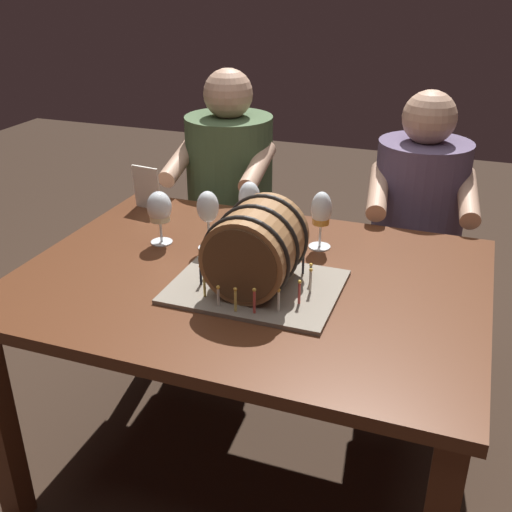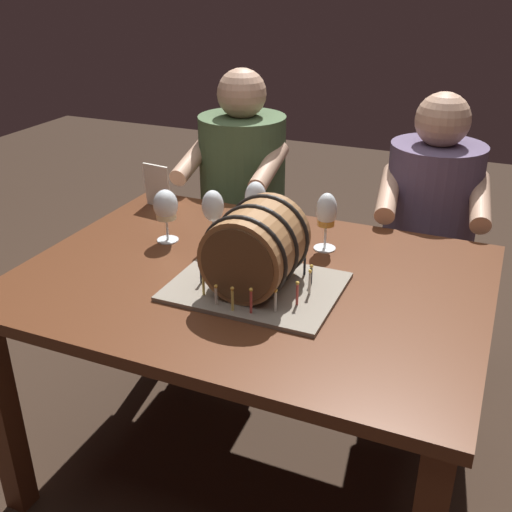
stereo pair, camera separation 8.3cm
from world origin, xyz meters
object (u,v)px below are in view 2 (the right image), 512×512
dining_table (252,305)px  wine_glass_empty (213,208)px  barrel_cake (256,252)px  wine_glass_amber (326,213)px  person_seated_right (425,252)px  menu_card (157,186)px  wine_glass_red (256,201)px  wine_glass_white (166,208)px  person_seated_left (243,216)px

dining_table → wine_glass_empty: size_ratio=6.97×
barrel_cake → wine_glass_amber: (0.10, 0.33, 0.01)m
barrel_cake → person_seated_right: person_seated_right is taller
dining_table → barrel_cake: bearing=-58.5°
menu_card → person_seated_right: (0.93, 0.42, -0.28)m
wine_glass_empty → dining_table: bearing=-34.2°
wine_glass_empty → menu_card: size_ratio=1.19×
wine_glass_amber → wine_glass_red: bearing=-179.5°
wine_glass_white → menu_card: size_ratio=1.08×
wine_glass_red → wine_glass_white: size_ratio=1.10×
wine_glass_white → menu_card: 0.32m
menu_card → person_seated_left: size_ratio=0.14×
wine_glass_empty → wine_glass_amber: 0.35m
dining_table → wine_glass_amber: wine_glass_amber is taller
person_seated_left → menu_card: bearing=-109.3°
wine_glass_white → wine_glass_red: bearing=28.8°
wine_glass_amber → person_seated_right: (0.25, 0.54, -0.32)m
wine_glass_amber → barrel_cake: bearing=-106.5°
wine_glass_white → menu_card: bearing=126.8°
barrel_cake → wine_glass_empty: (-0.23, 0.20, 0.02)m
menu_card → person_seated_right: person_seated_right is taller
wine_glass_white → person_seated_left: (-0.04, 0.68, -0.29)m
person_seated_right → wine_glass_red: bearing=-132.1°
menu_card → wine_glass_amber: bearing=-2.0°
wine_glass_empty → menu_card: (-0.35, 0.24, -0.05)m
menu_card → barrel_cake: bearing=-29.6°
wine_glass_red → person_seated_left: (-0.29, 0.54, -0.30)m
menu_card → person_seated_right: 1.06m
wine_glass_amber → wine_glass_white: bearing=-164.0°
wine_glass_empty → person_seated_left: 0.76m
wine_glass_red → menu_card: bearing=165.4°
dining_table → menu_card: (-0.54, 0.37, 0.18)m
menu_card → person_seated_left: bearing=78.2°
wine_glass_empty → wine_glass_red: size_ratio=1.00×
dining_table → person_seated_left: 0.88m
wine_glass_empty → person_seated_left: (-0.20, 0.66, -0.31)m
wine_glass_empty → menu_card: bearing=145.6°
dining_table → menu_card: size_ratio=8.29×
person_seated_left → person_seated_right: size_ratio=1.03×
wine_glass_red → wine_glass_empty: bearing=-125.5°
wine_glass_white → person_seated_left: person_seated_left is taller
wine_glass_white → menu_card: wine_glass_white is taller
wine_glass_amber → menu_card: (-0.68, 0.11, -0.04)m
wine_glass_empty → wine_glass_white: wine_glass_empty is taller
wine_glass_white → person_seated_right: person_seated_right is taller
wine_glass_amber → wine_glass_white: wine_glass_amber is taller
wine_glass_empty → person_seated_right: person_seated_right is taller
wine_glass_red → person_seated_right: person_seated_right is taller
wine_glass_red → dining_table: bearing=-69.0°
wine_glass_amber → wine_glass_red: (-0.24, -0.00, 0.01)m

